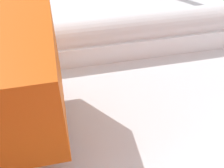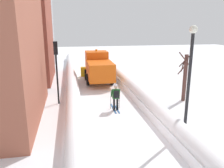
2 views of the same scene
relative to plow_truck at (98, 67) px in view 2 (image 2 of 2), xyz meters
name	(u,v)px [view 2 (image 2 of 2)]	position (x,y,z in m)	size (l,w,h in m)	color
ground_plane	(99,86)	(-0.14, -1.35, -1.48)	(80.00, 80.00, 0.00)	white
snowbank_left	(72,82)	(-2.65, -1.35, -1.01)	(1.10, 36.00, 1.05)	white
snowbank_right	(125,80)	(2.37, -1.35, -1.07)	(1.10, 36.00, 0.97)	white
building_concrete_far	(24,12)	(-8.19, 10.36, 5.64)	(6.86, 6.35, 14.22)	#9EA0A5
plow_truck	(98,67)	(0.00, 0.00, 0.00)	(3.20, 5.98, 3.12)	orange
skier	(116,96)	(0.14, -7.80, -0.48)	(0.62, 1.80, 1.81)	black
traffic_light_pole	(56,61)	(-3.65, -5.64, 1.62)	(0.28, 0.42, 4.42)	black
street_lamp	(190,68)	(3.10, -11.56, 1.98)	(0.40, 0.40, 5.50)	black
bare_tree_near	(185,77)	(5.53, -6.77, 0.35)	(0.96, 1.15, 3.65)	#4E312B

